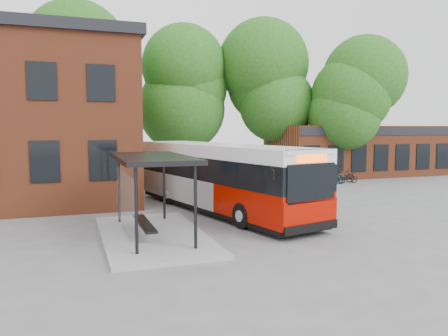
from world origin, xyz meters
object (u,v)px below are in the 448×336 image
object	(u,v)px
bicycle_0	(281,178)
bicycle_4	(328,178)
bicycle_7	(343,176)
city_bus	(219,178)
bicycle_2	(298,176)
bicycle_6	(348,178)
bicycle_5	(321,175)
bus_shelter	(152,196)
bicycle_3	(332,177)
bicycle_1	(310,178)

from	to	relation	value
bicycle_0	bicycle_4	size ratio (longest dim) A/B	0.87
bicycle_7	city_bus	bearing A→B (deg)	143.75
city_bus	bicycle_7	size ratio (longest dim) A/B	7.43
bicycle_2	bicycle_6	world-z (taller)	bicycle_2
bicycle_5	bicycle_7	size ratio (longest dim) A/B	1.10
bus_shelter	bicycle_3	distance (m)	17.67
bicycle_1	bicycle_3	bearing A→B (deg)	-103.20
bicycle_6	bus_shelter	bearing A→B (deg)	121.90
bicycle_0	bicycle_1	bearing A→B (deg)	-144.20
bus_shelter	bicycle_7	xyz separation A→B (m)	(15.41, 10.93, -0.96)
bicycle_7	bicycle_4	bearing A→B (deg)	134.65
bicycle_3	bicycle_6	distance (m)	1.27
bicycle_5	bicycle_0	bearing A→B (deg)	101.72
city_bus	bicycle_5	size ratio (longest dim) A/B	6.74
bicycle_2	bicycle_1	bearing A→B (deg)	158.30
bicycle_3	bicycle_6	xyz separation A→B (m)	(1.26, -0.10, -0.11)
bicycle_3	bicycle_0	bearing A→B (deg)	90.77
bicycle_0	bicycle_2	size ratio (longest dim) A/B	0.88
bicycle_0	bicycle_7	xyz separation A→B (m)	(4.40, -0.83, 0.07)
bicycle_7	bicycle_1	bearing A→B (deg)	126.35
bicycle_6	bicycle_7	xyz separation A→B (m)	(-0.04, 0.56, 0.09)
bicycle_4	city_bus	bearing A→B (deg)	129.99
bicycle_5	bicycle_2	bearing A→B (deg)	90.93
bus_shelter	bicycle_1	world-z (taller)	bus_shelter
bicycle_0	bicycle_6	xyz separation A→B (m)	(4.43, -1.38, -0.02)
bicycle_0	bicycle_3	world-z (taller)	bicycle_3
city_bus	bicycle_5	xyz separation A→B (m)	(10.29, 7.84, -1.00)
bicycle_2	bicycle_3	xyz separation A→B (m)	(1.74, -1.51, 0.02)
bicycle_4	bicycle_7	size ratio (longest dim) A/B	1.13
bicycle_2	bicycle_6	size ratio (longest dim) A/B	1.21
bicycle_0	bicycle_7	world-z (taller)	bicycle_7
bicycle_3	bicycle_5	bearing A→B (deg)	30.49
bicycle_0	bicycle_5	distance (m)	3.03
city_bus	bicycle_7	xyz separation A→B (m)	(11.67, 7.17, -1.05)
bicycle_0	bicycle_6	size ratio (longest dim) A/B	1.06
bicycle_0	city_bus	bearing A→B (deg)	133.92
bicycle_1	bicycle_3	xyz separation A→B (m)	(1.85, 0.32, -0.03)
bicycle_5	bicycle_7	bearing A→B (deg)	-101.50
bicycle_2	bicycle_3	world-z (taller)	bicycle_3
bicycle_1	bicycle_5	size ratio (longest dim) A/B	1.00
bus_shelter	bicycle_0	world-z (taller)	bus_shelter
bicycle_1	bicycle_7	xyz separation A→B (m)	(3.07, 0.78, -0.05)
bicycle_2	bicycle_4	size ratio (longest dim) A/B	0.99
bus_shelter	bicycle_4	xyz separation A→B (m)	(13.74, 10.24, -0.96)
bus_shelter	bicycle_6	distance (m)	18.64
bicycle_4	bicycle_1	bearing A→B (deg)	100.48
bicycle_2	bicycle_7	xyz separation A→B (m)	(2.97, -1.06, 0.01)
bicycle_6	bicycle_4	bearing A→B (deg)	92.58
bicycle_1	bicycle_2	world-z (taller)	bicycle_1
bus_shelter	bicycle_7	bearing A→B (deg)	35.34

